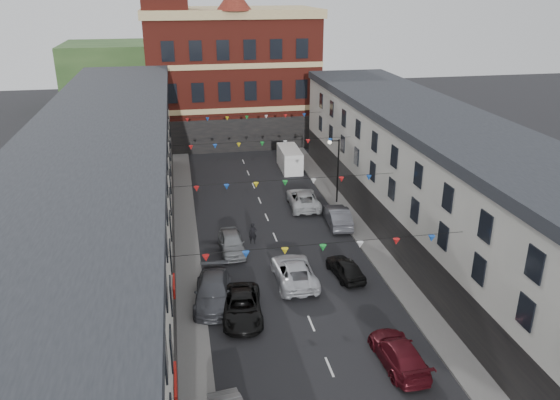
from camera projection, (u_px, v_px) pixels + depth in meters
ground at (297, 289)px, 35.77m from camera, size 160.00×160.00×0.00m
pavement_left at (189, 283)px, 36.38m from camera, size 1.80×64.00×0.15m
pavement_right at (385, 264)px, 38.77m from camera, size 1.80×64.00×0.15m
terrace_left at (102, 222)px, 32.67m from camera, size 8.40×56.00×10.70m
terrace_right at (464, 202)px, 36.94m from camera, size 8.40×56.00×9.70m
civic_building at (232, 75)px, 67.43m from camera, size 20.60×13.30×18.50m
clock_tower at (166, 19)px, 60.93m from camera, size 5.60×5.60×30.00m
distant_hill at (193, 73)px, 89.86m from camera, size 40.00×14.00×10.00m
street_lamp at (336, 163)px, 48.25m from camera, size 1.10×0.36×6.00m
car_left_c at (242, 307)px, 32.54m from camera, size 2.73×5.23×1.40m
car_left_d at (213, 291)px, 34.00m from camera, size 2.86×5.65×1.57m
car_left_e at (232, 243)px, 40.46m from camera, size 1.88×4.44×1.50m
car_right_c at (399, 353)px, 28.43m from camera, size 2.12×4.90×1.40m
car_right_d at (345, 268)px, 37.04m from camera, size 2.09×4.13×1.35m
car_right_e at (338, 216)px, 44.97m from camera, size 2.09×4.95×1.59m
car_right_f at (303, 199)px, 48.70m from camera, size 2.81×5.60×1.52m
moving_car at (294, 271)px, 36.40m from camera, size 2.54×5.48×1.52m
white_van at (290, 159)px, 58.50m from camera, size 2.12×5.24×2.30m
pedestrian at (253, 233)px, 41.78m from camera, size 0.63×0.43×1.65m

